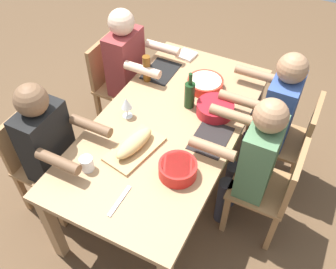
{
  "coord_description": "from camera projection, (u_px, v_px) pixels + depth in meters",
  "views": [
    {
      "loc": [
        1.65,
        0.83,
        2.56
      ],
      "look_at": [
        0.0,
        0.0,
        0.63
      ],
      "focal_mm": 39.68,
      "sensor_mm": 36.0,
      "label": 1
    }
  ],
  "objects": [
    {
      "name": "chair_far_center",
      "position": [
        273.0,
        188.0,
        2.53
      ],
      "size": [
        0.4,
        0.4,
        0.85
      ],
      "color": "#9E7044",
      "rests_on": "ground_plane"
    },
    {
      "name": "diner_near_right",
      "position": [
        52.0,
        147.0,
        2.5
      ],
      "size": [
        0.41,
        0.53,
        1.2
      ],
      "color": "#2D2D38",
      "rests_on": "ground_plane"
    },
    {
      "name": "wine_glass",
      "position": [
        126.0,
        104.0,
        2.56
      ],
      "size": [
        0.08,
        0.08,
        0.17
      ],
      "color": "silver",
      "rests_on": "dining_table"
    },
    {
      "name": "wine_bottle",
      "position": [
        190.0,
        94.0,
        2.64
      ],
      "size": [
        0.08,
        0.08,
        0.29
      ],
      "color": "#193819",
      "rests_on": "dining_table"
    },
    {
      "name": "chair_near_left",
      "position": [
        114.0,
        80.0,
        3.34
      ],
      "size": [
        0.4,
        0.4,
        0.85
      ],
      "color": "#9E7044",
      "rests_on": "ground_plane"
    },
    {
      "name": "serving_bowl_greens",
      "position": [
        215.0,
        108.0,
        2.63
      ],
      "size": [
        0.27,
        0.27,
        0.09
      ],
      "color": "#B21923",
      "rests_on": "dining_table"
    },
    {
      "name": "cup_near_right",
      "position": [
        87.0,
        164.0,
        2.28
      ],
      "size": [
        0.08,
        0.08,
        0.09
      ],
      "primitive_type": "cylinder",
      "color": "white",
      "rests_on": "dining_table"
    },
    {
      "name": "napkin_stack",
      "position": [
        187.0,
        55.0,
        3.15
      ],
      "size": [
        0.16,
        0.16,
        0.02
      ],
      "primitive_type": "cube",
      "rotation": [
        0.0,
        0.0,
        -0.12
      ],
      "color": "white",
      "rests_on": "dining_table"
    },
    {
      "name": "dining_table",
      "position": [
        168.0,
        131.0,
        2.65
      ],
      "size": [
        1.86,
        0.96,
        0.74
      ],
      "color": "#A87F56",
      "rests_on": "ground_plane"
    },
    {
      "name": "serving_bowl_pasta",
      "position": [
        205.0,
        83.0,
        2.84
      ],
      "size": [
        0.28,
        0.28,
        0.07
      ],
      "color": "red",
      "rests_on": "dining_table"
    },
    {
      "name": "serving_bowl_salad",
      "position": [
        178.0,
        169.0,
        2.24
      ],
      "size": [
        0.24,
        0.24,
        0.09
      ],
      "color": "red",
      "rests_on": "dining_table"
    },
    {
      "name": "chair_near_right",
      "position": [
        38.0,
        158.0,
        2.71
      ],
      "size": [
        0.4,
        0.4,
        0.85
      ],
      "color": "#9E7044",
      "rests_on": "ground_plane"
    },
    {
      "name": "beer_bottle",
      "position": [
        147.0,
        69.0,
        2.85
      ],
      "size": [
        0.06,
        0.06,
        0.22
      ],
      "primitive_type": "cylinder",
      "color": "brown",
      "rests_on": "dining_table"
    },
    {
      "name": "carving_knife",
      "position": [
        120.0,
        201.0,
        2.14
      ],
      "size": [
        0.23,
        0.02,
        0.01
      ],
      "primitive_type": "cube",
      "rotation": [
        0.0,
        0.0,
        3.14
      ],
      "color": "silver",
      "rests_on": "dining_table"
    },
    {
      "name": "diner_near_left",
      "position": [
        130.0,
        66.0,
        3.13
      ],
      "size": [
        0.41,
        0.53,
        1.2
      ],
      "color": "#2D2D38",
      "rests_on": "ground_plane"
    },
    {
      "name": "bread_loaf",
      "position": [
        134.0,
        143.0,
        2.37
      ],
      "size": [
        0.34,
        0.17,
        0.09
      ],
      "primitive_type": "ellipsoid",
      "rotation": [
        0.0,
        0.0,
        -0.19
      ],
      "color": "tan",
      "rests_on": "cutting_board"
    },
    {
      "name": "placemat_near_left",
      "position": [
        161.0,
        71.0,
        3.01
      ],
      "size": [
        0.32,
        0.23,
        0.01
      ],
      "primitive_type": "cube",
      "color": "black",
      "rests_on": "dining_table"
    },
    {
      "name": "diner_far_left",
      "position": [
        274.0,
        111.0,
        2.75
      ],
      "size": [
        0.41,
        0.53,
        1.2
      ],
      "color": "#2D2D38",
      "rests_on": "ground_plane"
    },
    {
      "name": "ground_plane",
      "position": [
        168.0,
        186.0,
        3.12
      ],
      "size": [
        8.0,
        8.0,
        0.0
      ],
      "primitive_type": "plane",
      "color": "brown"
    },
    {
      "name": "chair_far_left",
      "position": [
        292.0,
        139.0,
        2.84
      ],
      "size": [
        0.4,
        0.4,
        0.85
      ],
      "color": "#9E7044",
      "rests_on": "ground_plane"
    },
    {
      "name": "placemat_far_center",
      "position": [
        211.0,
        138.0,
        2.49
      ],
      "size": [
        0.32,
        0.23,
        0.01
      ],
      "primitive_type": "cube",
      "color": "black",
      "rests_on": "dining_table"
    },
    {
      "name": "cutting_board",
      "position": [
        135.0,
        149.0,
        2.41
      ],
      "size": [
        0.43,
        0.29,
        0.02
      ],
      "primitive_type": "cube",
      "rotation": [
        0.0,
        0.0,
        -0.19
      ],
      "color": "tan",
      "rests_on": "dining_table"
    },
    {
      "name": "diner_far_center",
      "position": [
        253.0,
        158.0,
        2.43
      ],
      "size": [
        0.41,
        0.53,
        1.2
      ],
      "color": "#2D2D38",
      "rests_on": "ground_plane"
    }
  ]
}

